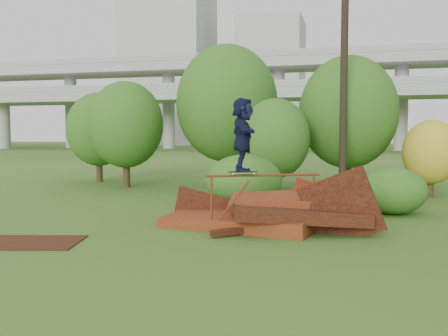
% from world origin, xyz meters
% --- Properties ---
extents(ground, '(240.00, 240.00, 0.00)m').
position_xyz_m(ground, '(0.00, 0.00, 0.00)').
color(ground, '#2D5116').
rests_on(ground, ground).
extents(scrap_pile, '(5.96, 3.48, 2.22)m').
position_xyz_m(scrap_pile, '(0.37, 2.17, 0.34)').
color(scrap_pile, '#4E1F0D').
rests_on(scrap_pile, ground).
extents(grind_rail, '(2.81, 1.35, 1.47)m').
position_xyz_m(grind_rail, '(0.32, 1.82, 1.12)').
color(grind_rail, maroon).
rests_on(grind_rail, ground).
extents(skateboard, '(0.78, 0.51, 0.08)m').
position_xyz_m(skateboard, '(-0.19, 1.58, 1.54)').
color(skateboard, black).
rests_on(skateboard, grind_rail).
extents(skater, '(0.96, 1.85, 1.90)m').
position_xyz_m(skater, '(-0.19, 1.58, 2.51)').
color(skater, '#111434').
rests_on(skater, skateboard).
extents(flat_plate, '(2.49, 2.03, 0.03)m').
position_xyz_m(flat_plate, '(-4.59, -1.14, 0.01)').
color(flat_plate, '#38190C').
rests_on(flat_plate, ground).
extents(tree_0, '(3.52, 3.52, 4.97)m').
position_xyz_m(tree_0, '(-7.78, 10.43, 2.94)').
color(tree_0, black).
rests_on(tree_0, ground).
extents(tree_1, '(4.84, 4.84, 6.73)m').
position_xyz_m(tree_1, '(-3.30, 12.05, 3.94)').
color(tree_1, black).
rests_on(tree_1, ground).
extents(tree_2, '(2.80, 2.80, 3.94)m').
position_xyz_m(tree_2, '(-0.48, 8.81, 2.33)').
color(tree_2, black).
rests_on(tree_2, ground).
extents(tree_3, '(4.26, 4.26, 5.91)m').
position_xyz_m(tree_3, '(2.31, 11.40, 3.45)').
color(tree_3, black).
rests_on(tree_3, ground).
extents(tree_4, '(2.23, 2.23, 3.08)m').
position_xyz_m(tree_4, '(5.56, 10.25, 1.79)').
color(tree_4, black).
rests_on(tree_4, ground).
extents(tree_6, '(3.34, 3.34, 4.67)m').
position_xyz_m(tree_6, '(-10.37, 12.59, 2.74)').
color(tree_6, black).
rests_on(tree_6, ground).
extents(shrub_left, '(2.64, 2.44, 1.83)m').
position_xyz_m(shrub_left, '(-1.00, 5.42, 0.91)').
color(shrub_left, '#234713').
rests_on(shrub_left, ground).
extents(shrub_right, '(2.09, 1.92, 1.48)m').
position_xyz_m(shrub_right, '(3.81, 5.36, 0.74)').
color(shrub_right, '#234713').
rests_on(shrub_right, ground).
extents(utility_pole, '(1.40, 0.28, 10.61)m').
position_xyz_m(utility_pole, '(2.16, 8.83, 5.38)').
color(utility_pole, black).
rests_on(utility_pole, ground).
extents(freeway_overpass, '(160.00, 15.00, 13.70)m').
position_xyz_m(freeway_overpass, '(0.00, 62.92, 10.32)').
color(freeway_overpass, gray).
rests_on(freeway_overpass, ground).
extents(building_left, '(18.00, 16.00, 35.00)m').
position_xyz_m(building_left, '(-38.00, 95.00, 17.50)').
color(building_left, '#9E9E99').
rests_on(building_left, ground).
extents(building_right, '(14.00, 14.00, 28.00)m').
position_xyz_m(building_right, '(-16.00, 102.00, 14.00)').
color(building_right, '#9E9E99').
rests_on(building_right, ground).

